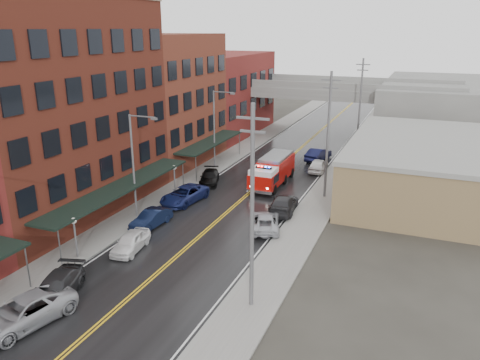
% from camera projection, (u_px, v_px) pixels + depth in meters
% --- Properties ---
extents(road, '(11.00, 160.00, 0.02)m').
position_uv_depth(road, '(236.00, 205.00, 43.37)').
color(road, black).
rests_on(road, ground).
extents(sidewalk_left, '(3.00, 160.00, 0.15)m').
position_uv_depth(sidewalk_left, '(167.00, 194.00, 45.96)').
color(sidewalk_left, slate).
rests_on(sidewalk_left, ground).
extents(sidewalk_right, '(3.00, 160.00, 0.15)m').
position_uv_depth(sidewalk_right, '(313.00, 215.00, 40.75)').
color(sidewalk_right, slate).
rests_on(sidewalk_right, ground).
extents(curb_left, '(0.30, 160.00, 0.15)m').
position_uv_depth(curb_left, '(182.00, 196.00, 45.37)').
color(curb_left, gray).
rests_on(curb_left, ground).
extents(curb_right, '(0.30, 160.00, 0.15)m').
position_uv_depth(curb_right, '(295.00, 213.00, 41.34)').
color(curb_right, gray).
rests_on(curb_right, ground).
extents(brick_building_b, '(9.00, 20.00, 18.00)m').
position_uv_depth(brick_building_b, '(57.00, 111.00, 39.16)').
color(brick_building_b, '#542216').
rests_on(brick_building_b, ground).
extents(brick_building_c, '(9.00, 15.00, 15.00)m').
position_uv_depth(brick_building_c, '(166.00, 100.00, 55.04)').
color(brick_building_c, brown).
rests_on(brick_building_c, ground).
extents(brick_building_far, '(9.00, 20.00, 12.00)m').
position_uv_depth(brick_building_far, '(225.00, 94.00, 70.93)').
color(brick_building_far, maroon).
rests_on(brick_building_far, ground).
extents(tan_building, '(14.00, 22.00, 5.00)m').
position_uv_depth(tan_building, '(426.00, 169.00, 45.71)').
color(tan_building, olive).
rests_on(tan_building, ground).
extents(right_far_block, '(18.00, 30.00, 8.00)m').
position_uv_depth(right_far_block, '(446.00, 108.00, 70.97)').
color(right_far_block, slate).
rests_on(right_far_block, ground).
extents(awning_1, '(2.60, 18.00, 3.09)m').
position_uv_depth(awning_1, '(121.00, 187.00, 38.95)').
color(awning_1, black).
rests_on(awning_1, ground).
extents(awning_2, '(2.60, 13.00, 3.09)m').
position_uv_depth(awning_2, '(211.00, 142.00, 54.37)').
color(awning_2, black).
rests_on(awning_2, ground).
extents(globe_lamp_1, '(0.44, 0.44, 3.12)m').
position_uv_depth(globe_lamp_1, '(74.00, 229.00, 32.60)').
color(globe_lamp_1, '#59595B').
rests_on(globe_lamp_1, ground).
extents(globe_lamp_2, '(0.44, 0.44, 3.12)m').
position_uv_depth(globe_lamp_2, '(174.00, 173.00, 44.94)').
color(globe_lamp_2, '#59595B').
rests_on(globe_lamp_2, ground).
extents(street_lamp_1, '(2.64, 0.22, 9.00)m').
position_uv_depth(street_lamp_1, '(135.00, 160.00, 38.81)').
color(street_lamp_1, '#59595B').
rests_on(street_lamp_1, ground).
extents(street_lamp_2, '(2.64, 0.22, 9.00)m').
position_uv_depth(street_lamp_2, '(216.00, 125.00, 52.92)').
color(street_lamp_2, '#59595B').
rests_on(street_lamp_2, ground).
extents(utility_pole_0, '(1.80, 0.24, 12.00)m').
position_uv_depth(utility_pole_0, '(252.00, 207.00, 25.64)').
color(utility_pole_0, '#59595B').
rests_on(utility_pole_0, ground).
extents(utility_pole_1, '(1.80, 0.24, 12.00)m').
position_uv_depth(utility_pole_1, '(328.00, 134.00, 43.26)').
color(utility_pole_1, '#59595B').
rests_on(utility_pole_1, ground).
extents(utility_pole_2, '(1.80, 0.24, 12.00)m').
position_uv_depth(utility_pole_2, '(360.00, 103.00, 60.89)').
color(utility_pole_2, '#59595B').
rests_on(utility_pole_2, ground).
extents(overpass, '(40.00, 10.00, 7.50)m').
position_uv_depth(overpass, '(318.00, 96.00, 69.72)').
color(overpass, slate).
rests_on(overpass, ground).
extents(fire_truck, '(3.26, 8.02, 2.92)m').
position_uv_depth(fire_truck, '(272.00, 170.00, 48.42)').
color(fire_truck, '#A50D07').
rests_on(fire_truck, ground).
extents(parked_car_left_2, '(3.91, 6.17, 1.59)m').
position_uv_depth(parked_car_left_2, '(24.00, 312.00, 25.65)').
color(parked_car_left_2, '#98999F').
rests_on(parked_car_left_2, ground).
extents(parked_car_left_3, '(3.47, 5.46, 1.47)m').
position_uv_depth(parked_car_left_3, '(56.00, 288.00, 28.08)').
color(parked_car_left_3, '#262729').
rests_on(parked_car_left_3, ground).
extents(parked_car_left_4, '(2.16, 4.28, 1.40)m').
position_uv_depth(parked_car_left_4, '(131.00, 242.00, 34.30)').
color(parked_car_left_4, white).
rests_on(parked_car_left_4, ground).
extents(parked_car_left_5, '(1.88, 4.34, 1.39)m').
position_uv_depth(parked_car_left_5, '(151.00, 219.00, 38.44)').
color(parked_car_left_5, black).
rests_on(parked_car_left_5, ground).
extents(parked_car_left_6, '(3.20, 5.72, 1.51)m').
position_uv_depth(parked_car_left_6, '(184.00, 195.00, 43.77)').
color(parked_car_left_6, navy).
rests_on(parked_car_left_6, ground).
extents(parked_car_left_7, '(3.28, 4.93, 1.33)m').
position_uv_depth(parked_car_left_7, '(209.00, 177.00, 49.18)').
color(parked_car_left_7, black).
rests_on(parked_car_left_7, ground).
extents(parked_car_right_0, '(3.65, 5.26, 1.33)m').
position_uv_depth(parked_car_right_0, '(265.00, 222.00, 37.94)').
color(parked_car_right_0, '#A3A6AB').
rests_on(parked_car_right_0, ground).
extents(parked_car_right_1, '(2.72, 5.44, 1.52)m').
position_uv_depth(parked_car_right_1, '(283.00, 204.00, 41.48)').
color(parked_car_right_1, '#252427').
rests_on(parked_car_right_1, ground).
extents(parked_car_right_2, '(1.88, 4.39, 1.48)m').
position_uv_depth(parked_car_right_2, '(318.00, 165.00, 53.23)').
color(parked_car_right_2, white).
rests_on(parked_car_right_2, ground).
extents(parked_car_right_3, '(2.53, 4.98, 1.57)m').
position_uv_depth(parked_car_right_3, '(318.00, 154.00, 57.67)').
color(parked_car_right_3, black).
rests_on(parked_car_right_3, ground).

